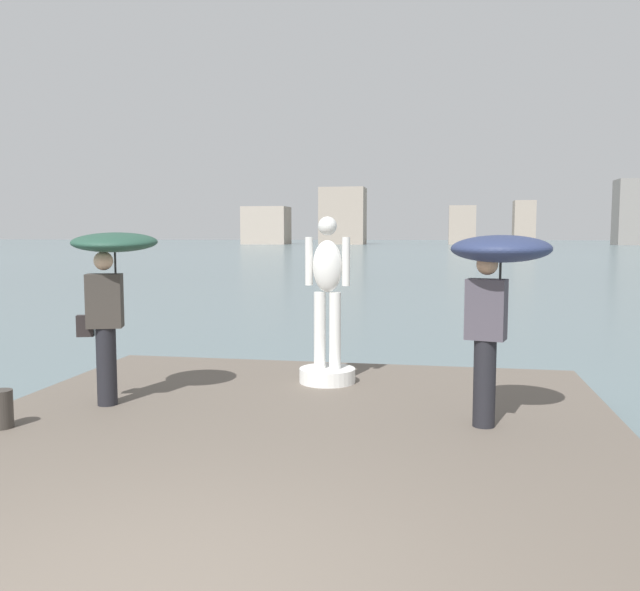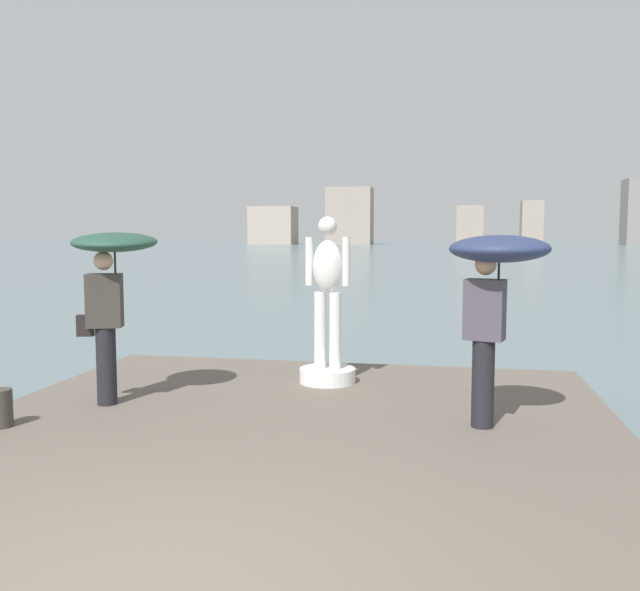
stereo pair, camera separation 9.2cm
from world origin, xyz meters
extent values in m
plane|color=slate|center=(0.00, 40.00, 0.00)|extent=(400.00, 400.00, 0.00)
cube|color=#60564C|center=(0.00, 1.85, 0.20)|extent=(6.72, 9.70, 0.40)
cylinder|color=white|center=(0.06, 5.38, 0.49)|extent=(0.73, 0.73, 0.18)
cylinder|color=white|center=(-0.04, 5.38, 1.08)|extent=(0.15, 0.15, 0.99)
cylinder|color=white|center=(0.16, 5.38, 1.08)|extent=(0.15, 0.15, 0.99)
ellipsoid|color=white|center=(0.06, 5.38, 1.91)|extent=(0.38, 0.26, 0.67)
sphere|color=white|center=(0.06, 5.38, 2.42)|extent=(0.24, 0.24, 0.24)
cylinder|color=white|center=(-0.18, 5.38, 1.97)|extent=(0.10, 0.10, 0.62)
cylinder|color=white|center=(0.30, 5.38, 1.97)|extent=(0.10, 0.10, 0.62)
cylinder|color=black|center=(-2.19, 3.82, 0.84)|extent=(0.22, 0.22, 0.88)
cube|color=#38332D|center=(-2.19, 3.82, 1.58)|extent=(0.44, 0.35, 0.60)
sphere|color=beige|center=(-2.19, 3.82, 2.02)|extent=(0.21, 0.21, 0.21)
cylinder|color=#262626|center=(-2.09, 3.89, 1.90)|extent=(0.02, 0.02, 0.55)
ellipsoid|color=#234738|center=(-2.09, 3.89, 2.23)|extent=(1.19, 1.19, 0.28)
cube|color=black|center=(-2.41, 3.77, 1.30)|extent=(0.20, 0.15, 0.24)
cylinder|color=black|center=(1.93, 3.72, 0.84)|extent=(0.22, 0.22, 0.88)
cube|color=#47424C|center=(1.93, 3.72, 1.58)|extent=(0.43, 0.33, 0.60)
sphere|color=tan|center=(1.93, 3.72, 2.02)|extent=(0.21, 0.21, 0.21)
cylinder|color=#262626|center=(2.06, 3.72, 1.87)|extent=(0.02, 0.02, 0.48)
ellipsoid|color=navy|center=(2.06, 3.72, 2.18)|extent=(1.19, 1.19, 0.29)
cylinder|color=#38332D|center=(-2.79, 2.80, 0.59)|extent=(0.22, 0.22, 0.38)
cube|color=#A89989|center=(-36.28, 138.58, 4.09)|extent=(9.68, 7.36, 8.18)
cube|color=gray|center=(-19.34, 139.19, 6.08)|extent=(9.61, 6.98, 12.17)
cube|color=gray|center=(5.95, 140.55, 4.09)|extent=(5.52, 5.42, 8.17)
cube|color=gray|center=(18.67, 141.61, 4.59)|extent=(4.30, 4.82, 9.19)
camera|label=1|loc=(1.48, -2.94, 2.33)|focal=37.08mm
camera|label=2|loc=(1.57, -2.92, 2.33)|focal=37.08mm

